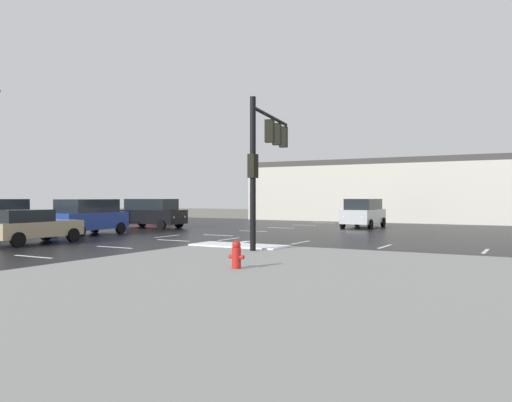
# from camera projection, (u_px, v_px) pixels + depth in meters

# --- Properties ---
(ground_plane) EXTENTS (120.00, 120.00, 0.00)m
(ground_plane) POSITION_uv_depth(u_px,v_px,m) (197.00, 238.00, 27.16)
(ground_plane) COLOR slate
(road_asphalt) EXTENTS (44.00, 44.00, 0.02)m
(road_asphalt) POSITION_uv_depth(u_px,v_px,m) (197.00, 238.00, 27.16)
(road_asphalt) COLOR black
(road_asphalt) RESTS_ON ground_plane
(sidewalk_corner) EXTENTS (18.00, 18.00, 0.14)m
(sidewalk_corner) POSITION_uv_depth(u_px,v_px,m) (327.00, 296.00, 10.83)
(sidewalk_corner) COLOR gray
(sidewalk_corner) RESTS_ON ground_plane
(snow_strip_curbside) EXTENTS (4.00, 1.60, 0.06)m
(snow_strip_curbside) POSITION_uv_depth(u_px,v_px,m) (239.00, 245.00, 21.23)
(snow_strip_curbside) COLOR white
(snow_strip_curbside) RESTS_ON sidewalk_corner
(lane_markings) EXTENTS (36.15, 36.15, 0.01)m
(lane_markings) POSITION_uv_depth(u_px,v_px,m) (201.00, 240.00, 25.37)
(lane_markings) COLOR silver
(lane_markings) RESTS_ON road_asphalt
(traffic_signal_mast) EXTENTS (1.20, 5.01, 5.81)m
(traffic_signal_mast) POSITION_uv_depth(u_px,v_px,m) (266.00, 148.00, 20.90)
(traffic_signal_mast) COLOR black
(traffic_signal_mast) RESTS_ON sidewalk_corner
(fire_hydrant) EXTENTS (0.48, 0.26, 0.79)m
(fire_hydrant) POSITION_uv_depth(u_px,v_px,m) (236.00, 254.00, 14.52)
(fire_hydrant) COLOR red
(fire_hydrant) RESTS_ON sidewalk_corner
(strip_building_background) EXTENTS (25.45, 8.00, 5.51)m
(strip_building_background) POSITION_uv_depth(u_px,v_px,m) (391.00, 191.00, 46.86)
(strip_building_background) COLOR beige
(strip_building_background) RESTS_ON ground_plane
(suv_silver) EXTENTS (2.21, 4.86, 2.03)m
(suv_silver) POSITION_uv_depth(u_px,v_px,m) (363.00, 212.00, 36.37)
(suv_silver) COLOR #B7BABF
(suv_silver) RESTS_ON road_asphalt
(sedan_tan) EXTENTS (2.20, 4.61, 1.58)m
(sedan_tan) POSITION_uv_depth(u_px,v_px,m) (30.00, 226.00, 23.40)
(sedan_tan) COLOR tan
(sedan_tan) RESTS_ON road_asphalt
(sedan_red) EXTENTS (4.56, 2.06, 1.58)m
(sedan_red) POSITION_uv_depth(u_px,v_px,m) (151.00, 213.00, 43.92)
(sedan_red) COLOR #B21919
(sedan_red) RESTS_ON road_asphalt
(suv_black) EXTENTS (4.89, 2.29, 2.03)m
(suv_black) POSITION_uv_depth(u_px,v_px,m) (151.00, 213.00, 35.72)
(suv_black) COLOR black
(suv_black) RESTS_ON road_asphalt
(suv_blue) EXTENTS (2.47, 4.95, 2.03)m
(suv_blue) POSITION_uv_depth(u_px,v_px,m) (88.00, 216.00, 29.12)
(suv_blue) COLOR navy
(suv_blue) RESTS_ON road_asphalt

